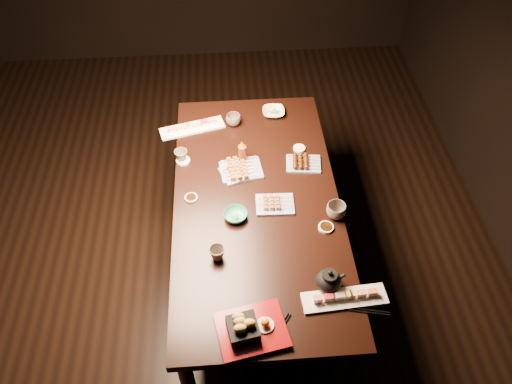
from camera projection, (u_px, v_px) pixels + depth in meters
ground at (207, 257)px, 3.38m from camera, size 5.00×5.00×0.00m
dining_table at (257, 242)px, 2.99m from camera, size 1.22×1.93×0.75m
sushi_platter_near at (345, 296)px, 2.29m from camera, size 0.40×0.14×0.05m
sushi_platter_far at (192, 126)px, 3.10m from camera, size 0.41×0.21×0.05m
yakitori_plate_center at (241, 168)px, 2.85m from camera, size 0.25×0.20×0.06m
yakitori_plate_right at (275, 202)px, 2.68m from camera, size 0.21×0.16×0.05m
yakitori_plate_left at (239, 169)px, 2.84m from camera, size 0.25×0.22×0.05m
tsukune_plate at (304, 162)px, 2.89m from camera, size 0.21×0.16×0.05m
edamame_bowl_green at (236, 215)px, 2.62m from camera, size 0.14×0.14×0.04m
edamame_bowl_cream at (274, 112)px, 3.20m from camera, size 0.14×0.14×0.03m
tempura_tray at (252, 326)px, 2.16m from camera, size 0.34×0.29×0.11m
teacup_near_left at (217, 253)px, 2.44m from camera, size 0.11×0.11×0.07m
teacup_mid_right at (336, 211)px, 2.62m from camera, size 0.13×0.13×0.08m
teacup_far_left at (181, 156)px, 2.91m from camera, size 0.10×0.10×0.07m
teacup_far_right at (234, 120)px, 3.12m from camera, size 0.12×0.12×0.07m
teapot at (329, 279)px, 2.31m from camera, size 0.17×0.17×0.12m
condiment_bottle at (242, 151)px, 2.87m from camera, size 0.07×0.07×0.15m
sauce_dish_west at (191, 198)px, 2.72m from camera, size 0.08×0.08×0.01m
sauce_dish_east at (299, 148)px, 2.99m from camera, size 0.10×0.10×0.01m
sauce_dish_se at (326, 227)px, 2.59m from camera, size 0.08×0.08×0.01m
sauce_dish_nw at (183, 161)px, 2.92m from camera, size 0.09×0.09×0.01m
chopsticks_near at (277, 333)px, 2.19m from camera, size 0.15×0.19×0.01m
chopsticks_se at (365, 311)px, 2.26m from camera, size 0.22×0.07×0.01m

